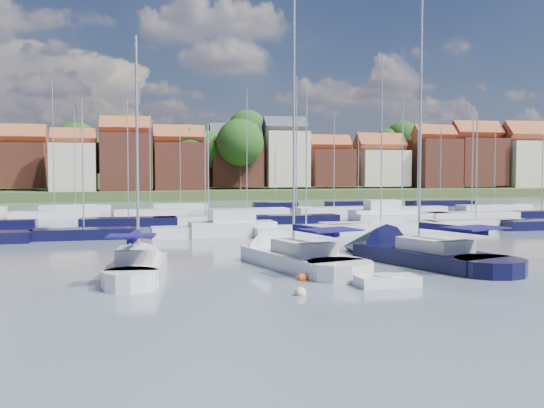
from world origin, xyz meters
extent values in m
plane|color=#46535F|center=(0.00, 40.00, 0.00)|extent=(260.00, 260.00, 0.00)
cube|color=silver|center=(-13.44, 1.66, 0.25)|extent=(3.32, 6.35, 1.20)
cone|color=silver|center=(-12.93, 5.41, 0.25)|extent=(2.90, 3.26, 2.53)
cylinder|color=silver|center=(-13.85, -1.35, 0.25)|extent=(2.84, 2.84, 1.20)
cube|color=beige|center=(-13.50, 1.24, 1.20)|extent=(2.09, 2.74, 0.70)
cylinder|color=#B2B2B7|center=(-13.38, 2.07, 6.46)|extent=(0.14, 0.14, 11.23)
cylinder|color=#B2B2B7|center=(-13.61, 0.40, 2.05)|extent=(0.55, 3.35, 0.10)
cube|color=#130E4A|center=(-13.61, 0.40, 2.20)|extent=(0.73, 3.21, 0.35)
cube|color=#130E4A|center=(-13.76, -0.68, 2.35)|extent=(2.33, 1.79, 0.08)
cube|color=silver|center=(-4.65, 2.93, 0.25)|extent=(5.22, 8.67, 1.20)
cone|color=silver|center=(-5.86, 7.84, 0.25)|extent=(4.22, 4.63, 3.37)
cylinder|color=silver|center=(-3.68, -1.00, 0.25)|extent=(4.08, 4.08, 1.20)
cube|color=beige|center=(-4.51, 2.38, 1.20)|extent=(3.10, 3.84, 0.70)
cylinder|color=#B2B2B7|center=(-4.78, 3.47, 8.35)|extent=(0.14, 0.14, 15.00)
cylinder|color=#B2B2B7|center=(-4.24, 1.29, 2.05)|extent=(1.17, 4.39, 0.10)
cube|color=#130E4A|center=(-4.24, 1.29, 2.20)|extent=(1.31, 4.22, 0.35)
cube|color=#130E4A|center=(-3.89, -0.13, 2.35)|extent=(3.27, 2.65, 0.08)
cube|color=black|center=(2.82, 2.25, 0.25)|extent=(6.19, 9.47, 1.20)
cone|color=black|center=(1.13, 7.46, 0.25)|extent=(4.79, 5.18, 3.65)
cylinder|color=black|center=(4.18, -1.91, 0.25)|extent=(4.60, 4.60, 1.20)
cube|color=beige|center=(3.01, 1.68, 1.20)|extent=(3.56, 4.26, 0.70)
cylinder|color=#B2B2B7|center=(2.63, 2.83, 9.15)|extent=(0.14, 0.14, 16.60)
cylinder|color=#B2B2B7|center=(3.39, 0.52, 2.05)|extent=(1.60, 4.66, 0.10)
cube|color=#130E4A|center=(3.39, 0.52, 2.20)|extent=(1.72, 4.49, 0.35)
cube|color=#130E4A|center=(3.88, -0.99, 2.35)|extent=(3.63, 3.04, 0.08)
cube|color=silver|center=(-2.27, -3.49, 0.20)|extent=(2.91, 1.38, 0.57)
cylinder|color=silver|center=(-2.27, -3.49, 0.36)|extent=(1.34, 1.34, 0.36)
sphere|color=beige|center=(-14.70, -1.22, 0.00)|extent=(0.43, 0.43, 0.43)
sphere|color=beige|center=(-6.77, -4.51, 0.00)|extent=(0.51, 0.51, 0.51)
sphere|color=#D85914|center=(-5.68, -1.06, 0.00)|extent=(0.50, 0.50, 0.50)
sphere|color=beige|center=(4.46, -1.94, 0.00)|extent=(0.53, 0.53, 0.53)
sphere|color=#D85914|center=(2.46, 7.60, 0.00)|extent=(0.49, 0.49, 0.49)
cube|color=black|center=(-17.11, 20.54, 0.35)|extent=(8.01, 2.24, 1.00)
cylinder|color=#B2B2B7|center=(-17.11, 20.54, 5.93)|extent=(0.12, 0.12, 10.16)
cube|color=silver|center=(-7.27, 20.20, 0.35)|extent=(9.22, 2.58, 1.00)
cylinder|color=#B2B2B7|center=(-7.27, 20.20, 4.94)|extent=(0.12, 0.12, 8.18)
cube|color=silver|center=(0.63, 18.61, 0.35)|extent=(8.78, 2.46, 1.00)
cylinder|color=#B2B2B7|center=(0.63, 18.61, 6.38)|extent=(0.12, 0.12, 11.06)
cube|color=silver|center=(8.23, 20.67, 0.35)|extent=(10.79, 3.02, 1.00)
cylinder|color=#B2B2B7|center=(8.23, 20.67, 8.29)|extent=(0.12, 0.12, 14.87)
cube|color=silver|center=(17.98, 21.03, 0.35)|extent=(10.13, 2.84, 1.00)
cylinder|color=#B2B2B7|center=(17.98, 21.03, 5.65)|extent=(0.12, 0.12, 9.59)
cube|color=silver|center=(-5.31, 20.00, 0.50)|extent=(7.00, 2.60, 1.40)
cube|color=silver|center=(-5.31, 20.00, 1.60)|extent=(3.50, 2.20, 1.30)
cube|color=black|center=(-13.55, 31.64, 0.35)|extent=(9.30, 2.60, 1.00)
cylinder|color=#B2B2B7|center=(-13.55, 31.64, 6.59)|extent=(0.12, 0.12, 11.48)
cube|color=silver|center=(-5.94, 32.01, 0.35)|extent=(10.40, 2.91, 1.00)
cylinder|color=#B2B2B7|center=(-5.94, 32.01, 5.24)|extent=(0.12, 0.12, 8.77)
cube|color=black|center=(3.48, 31.28, 0.35)|extent=(8.80, 2.46, 1.00)
cylinder|color=#B2B2B7|center=(3.48, 31.28, 8.01)|extent=(0.12, 0.12, 14.33)
cube|color=silver|center=(15.40, 31.16, 0.35)|extent=(10.73, 3.00, 1.00)
cylinder|color=#B2B2B7|center=(15.40, 31.16, 6.92)|extent=(0.12, 0.12, 12.14)
cube|color=silver|center=(23.82, 30.97, 0.35)|extent=(10.48, 2.93, 1.00)
cylinder|color=#B2B2B7|center=(23.82, 30.97, 5.99)|extent=(0.12, 0.12, 10.28)
cube|color=black|center=(32.94, 31.07, 0.35)|extent=(6.84, 1.91, 1.00)
cylinder|color=#B2B2B7|center=(32.94, 31.07, 5.26)|extent=(0.12, 0.12, 8.82)
cube|color=silver|center=(13.46, 32.00, 0.50)|extent=(7.00, 2.60, 1.40)
cube|color=silver|center=(13.46, 32.00, 1.60)|extent=(3.50, 2.20, 1.30)
cube|color=silver|center=(-21.71, 44.21, 0.35)|extent=(9.71, 2.72, 1.00)
cylinder|color=#B2B2B7|center=(-21.71, 44.21, 8.29)|extent=(0.12, 0.12, 14.88)
cube|color=silver|center=(-10.84, 44.51, 0.35)|extent=(8.49, 2.38, 1.00)
cylinder|color=#B2B2B7|center=(-10.84, 44.51, 6.51)|extent=(0.12, 0.12, 11.31)
cube|color=silver|center=(0.79, 43.78, 0.35)|extent=(10.16, 2.85, 1.00)
cylinder|color=#B2B2B7|center=(0.79, 43.78, 8.15)|extent=(0.12, 0.12, 14.59)
cube|color=silver|center=(12.17, 43.90, 0.35)|extent=(9.53, 2.67, 1.00)
cylinder|color=#B2B2B7|center=(12.17, 43.90, 6.81)|extent=(0.12, 0.12, 11.91)
cube|color=silver|center=(23.16, 42.50, 0.35)|extent=(7.62, 2.13, 1.00)
cylinder|color=#B2B2B7|center=(23.16, 42.50, 6.91)|extent=(0.12, 0.12, 12.13)
cube|color=silver|center=(35.22, 43.59, 0.35)|extent=(10.17, 2.85, 1.00)
cylinder|color=#B2B2B7|center=(35.22, 43.59, 5.72)|extent=(0.12, 0.12, 9.73)
cube|color=silver|center=(-20.26, 56.56, 0.35)|extent=(9.24, 2.59, 1.00)
cylinder|color=#B2B2B7|center=(-20.26, 56.56, 7.43)|extent=(0.12, 0.12, 13.17)
cube|color=silver|center=(-6.08, 57.30, 0.35)|extent=(7.57, 2.12, 1.00)
cylinder|color=#B2B2B7|center=(-6.08, 57.30, 5.97)|extent=(0.12, 0.12, 10.24)
cube|color=black|center=(7.88, 57.47, 0.35)|extent=(6.58, 1.84, 1.00)
cylinder|color=#B2B2B7|center=(7.88, 57.47, 4.85)|extent=(0.12, 0.12, 8.01)
cube|color=black|center=(20.94, 57.40, 0.35)|extent=(9.92, 2.78, 1.00)
cylinder|color=#B2B2B7|center=(20.94, 57.40, 6.31)|extent=(0.12, 0.12, 10.92)
cube|color=black|center=(34.28, 56.37, 0.35)|extent=(10.55, 2.95, 1.00)
cylinder|color=#B2B2B7|center=(34.28, 56.37, 6.61)|extent=(0.12, 0.12, 11.51)
cube|color=#3C4924|center=(0.00, 117.00, 0.30)|extent=(200.00, 70.00, 3.00)
cube|color=#3C4924|center=(0.00, 142.00, 5.00)|extent=(200.00, 60.00, 14.00)
cube|color=brown|center=(-33.65, 97.79, 6.56)|extent=(10.37, 9.97, 8.73)
cube|color=brown|center=(-33.65, 97.79, 12.20)|extent=(10.57, 5.13, 5.13)
cube|color=beige|center=(-22.74, 89.00, 6.08)|extent=(8.09, 8.80, 8.96)
cube|color=brown|center=(-22.74, 89.00, 11.55)|extent=(8.25, 4.00, 4.00)
cube|color=brown|center=(-13.35, 89.94, 7.08)|extent=(9.36, 10.17, 10.97)
cube|color=brown|center=(-13.35, 89.94, 13.72)|extent=(9.54, 4.63, 4.63)
cube|color=brown|center=(-3.04, 91.65, 6.31)|extent=(9.90, 8.56, 9.42)
cube|color=brown|center=(-3.04, 91.65, 12.23)|extent=(10.10, 4.90, 4.90)
cube|color=brown|center=(9.10, 96.65, 6.95)|extent=(10.59, 8.93, 9.49)
cube|color=#383A42|center=(9.10, 96.65, 12.99)|extent=(10.80, 5.24, 5.24)
cube|color=beige|center=(19.71, 95.80, 8.02)|extent=(9.01, 8.61, 11.65)
cube|color=#383A42|center=(19.71, 95.80, 14.95)|extent=(9.19, 4.46, 4.46)
cube|color=brown|center=(30.17, 97.00, 6.20)|extent=(9.10, 9.34, 8.00)
cube|color=brown|center=(30.17, 97.00, 11.32)|extent=(9.28, 4.50, 4.50)
cube|color=beige|center=(41.95, 96.59, 6.14)|extent=(10.86, 9.59, 7.88)
cube|color=brown|center=(41.95, 96.59, 11.41)|extent=(11.07, 5.37, 5.37)
cube|color=brown|center=(53.76, 93.92, 7.09)|extent=(9.18, 9.96, 10.97)
cube|color=brown|center=(53.76, 93.92, 13.70)|extent=(9.36, 4.54, 4.54)
cube|color=brown|center=(65.18, 95.21, 7.58)|extent=(11.39, 9.67, 10.76)
cube|color=brown|center=(65.18, 95.21, 14.36)|extent=(11.62, 5.64, 5.64)
cube|color=beige|center=(78.01, 93.34, 7.00)|extent=(12.95, 8.52, 10.80)
cube|color=brown|center=(78.01, 93.34, 13.99)|extent=(13.21, 6.41, 6.41)
cylinder|color=#382619|center=(56.77, 115.51, 8.51)|extent=(0.50, 0.50, 4.47)
sphere|color=#224917|center=(56.77, 115.51, 14.58)|extent=(8.18, 8.18, 8.18)
cylinder|color=#382619|center=(3.46, 95.93, 3.83)|extent=(0.50, 0.50, 4.46)
sphere|color=#224917|center=(3.46, 95.93, 9.88)|extent=(8.15, 8.15, 8.15)
cylinder|color=#382619|center=(15.22, 113.68, 8.58)|extent=(0.50, 0.50, 5.15)
sphere|color=#224917|center=(15.22, 113.68, 15.56)|extent=(9.41, 9.41, 9.41)
cylinder|color=#382619|center=(-13.54, 116.31, 8.68)|extent=(0.50, 0.50, 4.56)
sphere|color=#224917|center=(-13.54, 116.31, 14.87)|extent=(8.34, 8.34, 8.34)
cylinder|color=#382619|center=(-23.24, 105.25, 4.18)|extent=(0.50, 0.50, 5.15)
sphere|color=#224917|center=(-23.24, 105.25, 11.17)|extent=(9.42, 9.42, 9.42)
cylinder|color=#382619|center=(-38.67, 107.32, 6.76)|extent=(0.50, 0.50, 3.42)
sphere|color=#224917|center=(-38.67, 107.32, 11.40)|extent=(6.26, 6.26, 6.26)
cylinder|color=#382619|center=(13.76, 104.71, 3.48)|extent=(0.50, 0.50, 3.77)
sphere|color=#224917|center=(13.76, 104.71, 8.60)|extent=(6.89, 6.89, 6.89)
cylinder|color=#382619|center=(9.05, 90.94, 4.21)|extent=(0.50, 0.50, 5.21)
sphere|color=#224917|center=(9.05, 90.94, 11.28)|extent=(9.53, 9.53, 9.53)
cylinder|color=#382619|center=(61.93, 101.62, 3.09)|extent=(0.50, 0.50, 2.97)
sphere|color=#224917|center=(61.93, 101.62, 7.12)|extent=(5.44, 5.44, 5.44)
cylinder|color=#382619|center=(-1.15, 93.75, 4.02)|extent=(0.50, 0.50, 4.84)
sphere|color=#224917|center=(-1.15, 93.75, 10.59)|extent=(8.85, 8.85, 8.85)
cylinder|color=#382619|center=(52.68, 115.72, 8.17)|extent=(0.50, 0.50, 3.72)
sphere|color=#224917|center=(52.68, 115.72, 13.21)|extent=(6.80, 6.80, 6.80)
cylinder|color=#382619|center=(54.05, 94.13, 3.62)|extent=(0.50, 0.50, 4.05)
sphere|color=#224917|center=(54.05, 94.13, 9.11)|extent=(7.40, 7.40, 7.40)
cylinder|color=#382619|center=(6.84, 113.29, 7.91)|extent=(0.50, 0.50, 3.93)
sphere|color=#224917|center=(6.84, 113.29, 13.24)|extent=(7.19, 7.19, 7.19)
cylinder|color=#382619|center=(30.65, 100.17, 3.51)|extent=(0.50, 0.50, 3.82)
sphere|color=#224917|center=(30.65, 100.17, 8.70)|extent=(6.99, 6.99, 6.99)
cylinder|color=#382619|center=(-17.44, 93.12, 3.34)|extent=(0.50, 0.50, 3.48)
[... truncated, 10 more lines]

